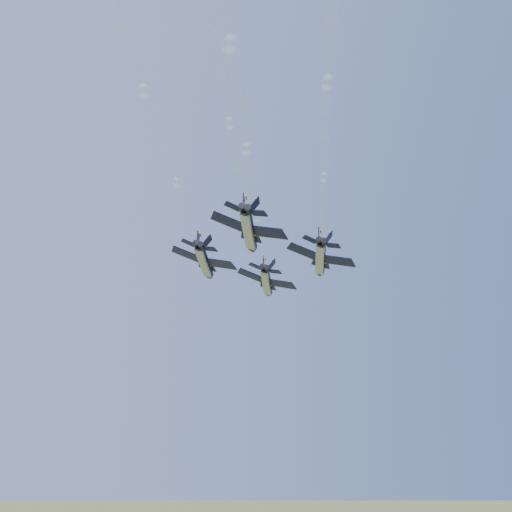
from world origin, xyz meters
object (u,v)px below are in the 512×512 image
object	(u,v)px
jet_lead	(267,281)
jet_right	(321,258)
jet_left	(205,261)
jet_slot	(249,230)

from	to	relation	value
jet_lead	jet_right	size ratio (longest dim) A/B	1.00
jet_lead	jet_left	size ratio (longest dim) A/B	1.00
jet_left	jet_slot	distance (m)	17.28
jet_lead	jet_left	world-z (taller)	same
jet_lead	jet_right	bearing A→B (deg)	-55.02
jet_right	jet_slot	size ratio (longest dim) A/B	1.00
jet_lead	jet_right	world-z (taller)	same
jet_left	jet_lead	bearing A→B (deg)	57.45
jet_left	jet_right	bearing A→B (deg)	0.45
jet_right	jet_slot	xyz separation A→B (m)	(-15.26, -9.41, 0.00)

